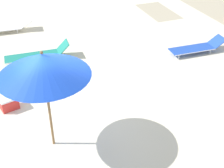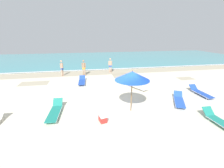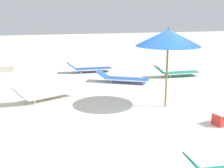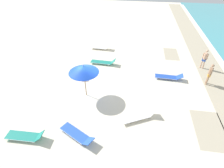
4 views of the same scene
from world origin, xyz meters
name	(u,v)px [view 1 (image 1 of 4)]	position (x,y,z in m)	size (l,w,h in m)	color
ground_plane	(70,119)	(0.00, 0.01, -0.08)	(60.00, 60.00, 0.16)	beige
beach_umbrella	(43,65)	(0.87, -0.60, 2.22)	(2.02, 2.02, 2.55)	olive
sun_lounger_near_water_left	(38,54)	(-3.65, -0.22, 0.21)	(0.72, 2.33, 0.57)	#1E8475
sun_lounger_mid_beach_pair_a	(7,27)	(-6.67, -1.06, 0.20)	(0.72, 2.15, 0.46)	white
sun_lounger_mid_beach_pair_b	(197,47)	(-2.12, 5.50, 0.21)	(0.70, 2.18, 0.50)	blue
cooler_box	(9,103)	(-0.99, -1.48, 0.19)	(0.46, 0.57, 0.37)	red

